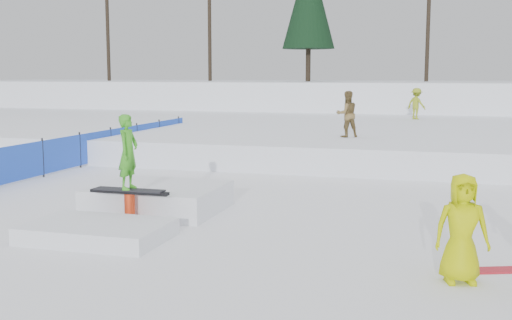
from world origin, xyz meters
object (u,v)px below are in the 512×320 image
(walker_ygreen, at_px, (416,104))
(jib_rail_feature, at_px, (143,203))
(safety_fence, at_px, (80,150))
(walker_olive, at_px, (347,114))
(spectator_yellow, at_px, (462,228))

(walker_ygreen, height_order, jib_rail_feature, walker_ygreen)
(safety_fence, distance_m, walker_olive, 8.59)
(walker_ygreen, xyz_separation_m, spectator_yellow, (1.57, -21.20, -0.75))
(walker_ygreen, xyz_separation_m, jib_rail_feature, (-4.43, -18.82, -1.21))
(safety_fence, bearing_deg, walker_olive, 26.69)
(walker_olive, bearing_deg, jib_rail_feature, 45.32)
(spectator_yellow, bearing_deg, jib_rail_feature, 145.27)
(safety_fence, xyz_separation_m, walker_ygreen, (9.43, 13.05, 0.96))
(walker_ygreen, height_order, spectator_yellow, walker_ygreen)
(walker_olive, relative_size, spectator_yellow, 0.99)
(walker_ygreen, distance_m, jib_rail_feature, 19.37)
(walker_ygreen, bearing_deg, safety_fence, 87.79)
(safety_fence, distance_m, walker_ygreen, 16.13)
(safety_fence, bearing_deg, spectator_yellow, -36.52)
(walker_ygreen, relative_size, jib_rail_feature, 0.32)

